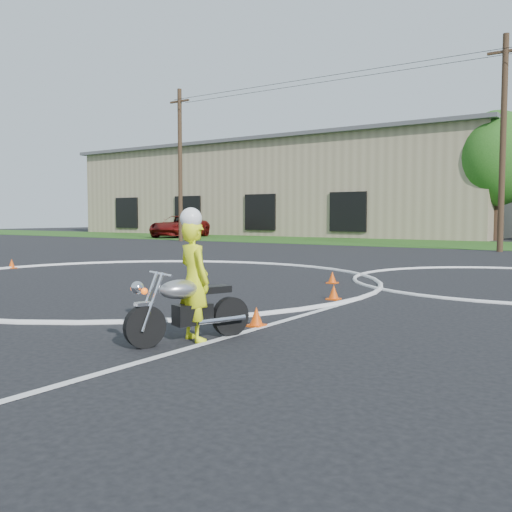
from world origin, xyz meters
The scene contains 9 objects.
ground centered at (0.00, 0.00, 0.00)m, with size 120.00×120.00×0.00m, color black.
grass_strip centered at (0.00, 27.00, 0.01)m, with size 120.00×10.00×0.02m, color #1E4714.
course_markings centered at (2.17, 4.35, 0.01)m, with size 19.05×19.05×0.12m.
primary_motorcycle centered at (5.74, -1.83, 0.47)m, with size 0.89×1.75×0.96m.
rider_primary_grp centered at (5.75, -1.69, 0.86)m, with size 0.69×0.57×1.78m.
pickup_grp centered at (-19.88, 26.28, 0.86)m, with size 4.47×6.76×1.72m.
traffic_cones centered at (5.22, 3.32, 0.14)m, with size 21.41×15.15×0.30m.
warehouse centered at (-18.00, 39.99, 4.16)m, with size 41.00×17.00×8.30m.
utility_poles centered at (5.00, 21.00, 5.20)m, with size 41.60×1.12×10.00m.
Camera 1 is at (10.71, -7.44, 1.66)m, focal length 40.00 mm.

